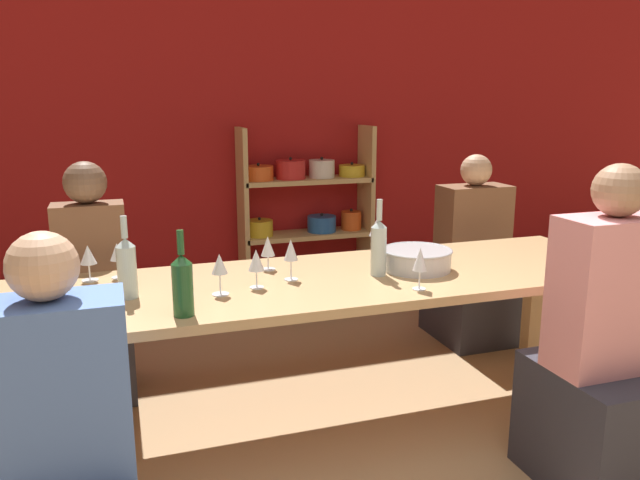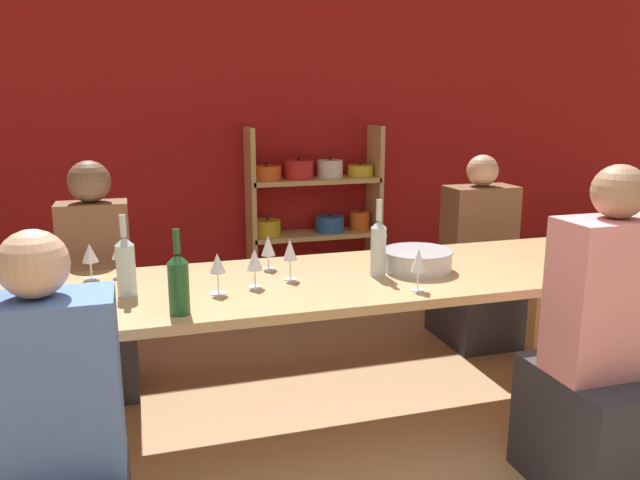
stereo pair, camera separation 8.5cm
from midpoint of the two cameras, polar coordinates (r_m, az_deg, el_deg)
wall_back_red at (r=4.90m, az=-8.82°, el=10.77°), size 8.80×0.06×2.70m
shelf_unit at (r=4.95m, az=-0.02°, el=1.41°), size 1.05×0.30×1.30m
dining_table at (r=2.82m, az=1.46°, el=-4.92°), size 2.93×0.84×0.73m
mixing_bowl at (r=2.94m, az=9.73°, el=-1.74°), size 0.33×0.33×0.10m
wine_bottle_green at (r=2.61m, az=-16.45°, el=-2.20°), size 0.08×0.08×0.33m
wine_bottle_dark at (r=2.34m, az=-11.79°, el=-3.80°), size 0.08×0.08×0.32m
wine_bottle_amber at (r=2.80m, az=6.23°, el=-0.61°), size 0.07×0.07×0.35m
wine_glass_red_a at (r=2.73m, az=-1.87°, el=-1.04°), size 0.06×0.06×0.18m
wine_glass_red_b at (r=2.91m, az=-3.92°, el=-0.65°), size 0.07×0.07×0.16m
wine_glass_red_c at (r=3.04m, az=24.50°, el=-1.10°), size 0.08×0.08×0.17m
wine_glass_white_a at (r=3.22m, az=6.22°, el=1.09°), size 0.08×0.08×0.19m
wine_glass_empty_a at (r=2.91m, az=-19.52°, el=-1.23°), size 0.07×0.07×0.16m
wine_glass_white_b at (r=2.56m, az=-8.42°, el=-2.28°), size 0.07×0.07×0.17m
wine_glass_empty_b at (r=3.29m, az=26.11°, el=-0.06°), size 0.08×0.08×0.18m
wine_glass_empty_c at (r=2.61m, az=9.92°, el=-1.92°), size 0.06×0.06×0.18m
wine_glass_white_c at (r=2.63m, az=-5.08°, el=-1.92°), size 0.07×0.07×0.17m
wine_glass_white_d at (r=2.91m, az=-17.15°, el=-1.05°), size 0.06×0.06×0.16m
wine_glass_red_d at (r=2.88m, az=-24.62°, el=-1.77°), size 0.08×0.08×0.16m
person_near_a at (r=2.68m, az=25.02°, el=-11.37°), size 0.41×0.51×1.29m
person_far_a at (r=4.07m, az=14.70°, el=-3.12°), size 0.43×0.53×1.18m
person_near_b at (r=2.11m, az=-21.88°, el=-19.39°), size 0.41×0.51×1.17m
person_far_b at (r=3.41m, az=-18.83°, el=-5.87°), size 0.34×0.43×1.22m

